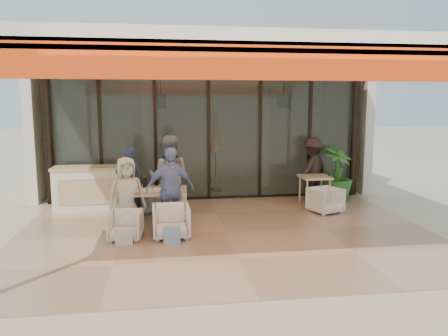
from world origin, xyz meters
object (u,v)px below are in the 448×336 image
at_px(chair_near_left, 125,224).
at_px(potted_palm, 336,174).
at_px(side_table, 315,180).
at_px(host_counter, 94,188).
at_px(chair_far_left, 132,199).
at_px(chair_far_right, 169,198).
at_px(standing_woman, 312,169).
at_px(dining_table, 149,193).
at_px(side_chair, 326,199).
at_px(diner_navy, 130,183).
at_px(chair_near_right, 171,220).
at_px(diner_grey, 169,177).
at_px(diner_cream, 127,195).
at_px(diner_periwinkle, 170,189).

xyz_separation_m(chair_near_left, potted_palm, (5.08, 2.45, 0.41)).
xyz_separation_m(side_table, potted_palm, (0.69, 0.34, 0.08)).
xyz_separation_m(host_counter, chair_far_left, (0.91, -0.56, -0.18)).
relative_size(chair_far_right, standing_woman, 0.42).
bearing_deg(dining_table, chair_far_left, 113.70).
bearing_deg(standing_woman, side_chair, 46.95).
bearing_deg(diner_navy, chair_far_left, -94.94).
xyz_separation_m(chair_far_left, chair_near_right, (0.84, -1.90, -0.00)).
xyz_separation_m(chair_far_right, diner_grey, (0.00, -0.50, 0.58)).
bearing_deg(standing_woman, chair_far_left, -27.04).
height_order(diner_navy, standing_woman, standing_woman).
distance_m(chair_far_right, side_table, 3.57).
distance_m(dining_table, chair_far_right, 1.09).
bearing_deg(chair_far_left, diner_grey, 129.53).
distance_m(diner_navy, diner_grey, 0.85).
distance_m(diner_grey, side_table, 3.63).
relative_size(host_counter, side_chair, 2.79).
bearing_deg(chair_near_left, chair_far_right, 72.28).
height_order(chair_near_left, side_table, side_table).
bearing_deg(side_table, side_chair, -90.00).
height_order(host_counter, diner_cream, diner_cream).
relative_size(side_table, standing_woman, 0.45).
xyz_separation_m(diner_grey, diner_cream, (-0.84, -0.90, -0.17)).
bearing_deg(diner_navy, side_table, -175.78).
bearing_deg(diner_grey, chair_near_right, 100.52).
bearing_deg(potted_palm, diner_cream, -159.06).
xyz_separation_m(chair_near_left, diner_periwinkle, (0.84, 0.50, 0.53)).
distance_m(diner_navy, potted_palm, 5.19).
height_order(diner_grey, side_chair, diner_grey).
bearing_deg(diner_cream, chair_far_left, 73.88).
bearing_deg(side_table, chair_far_right, -176.65).
relative_size(chair_far_left, diner_cream, 0.47).
relative_size(diner_grey, side_table, 2.47).
bearing_deg(diner_navy, diner_periwinkle, 128.08).
distance_m(dining_table, chair_near_right, 1.10).
bearing_deg(chair_far_right, diner_navy, 48.43).
relative_size(host_counter, dining_table, 1.23).
distance_m(dining_table, diner_periwinkle, 0.64).
height_order(diner_cream, side_table, diner_cream).
bearing_deg(diner_navy, host_counter, -54.15).
bearing_deg(side_chair, chair_near_left, 177.15).
xyz_separation_m(dining_table, standing_woman, (4.12, 1.74, 0.13)).
distance_m(host_counter, chair_near_right, 3.02).
distance_m(chair_near_left, diner_navy, 1.49).
distance_m(dining_table, diner_cream, 0.62).
relative_size(dining_table, chair_near_left, 2.46).
bearing_deg(chair_far_right, standing_woman, -150.23).
bearing_deg(chair_near_left, standing_woman, 36.84).
relative_size(host_counter, standing_woman, 1.13).
height_order(chair_far_left, chair_near_right, chair_far_left).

